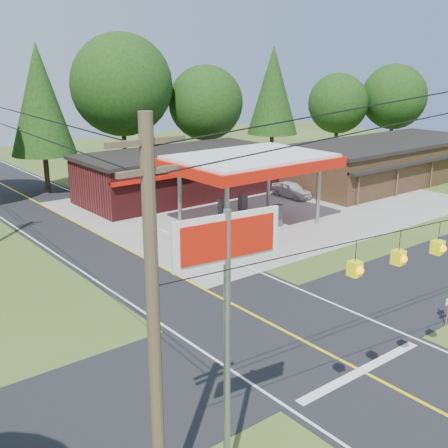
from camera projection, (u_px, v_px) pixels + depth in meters
ground at (291, 335)px, 23.19m from camera, size 120.00×120.00×0.00m
main_highway at (291, 335)px, 23.19m from camera, size 8.00×120.00×0.02m
cross_road at (291, 335)px, 23.19m from camera, size 70.00×7.00×0.02m
lane_center_yellow at (291, 334)px, 23.19m from camera, size 0.15×110.00×0.00m
gas_canopy at (250, 164)px, 37.11m from camera, size 10.60×7.40×4.88m
convenience_store at (179, 174)px, 45.87m from camera, size 16.40×7.55×3.80m
strip_building at (385, 161)px, 51.35m from camera, size 20.40×8.75×3.80m
utility_pole_near_left at (154, 333)px, 12.30m from camera, size 1.80×0.30×10.00m
overhead_beacons at (421, 229)px, 16.33m from camera, size 17.04×2.04×1.03m
treeline_backdrop at (61, 110)px, 39.58m from camera, size 70.27×51.59×13.30m
suv_car at (219, 236)px, 33.61m from camera, size 5.93×5.93×1.55m
sedan_car at (291, 190)px, 45.91m from camera, size 3.94×3.94×1.28m
big_stop_sign at (227, 286)px, 13.35m from camera, size 2.83×0.46×7.67m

